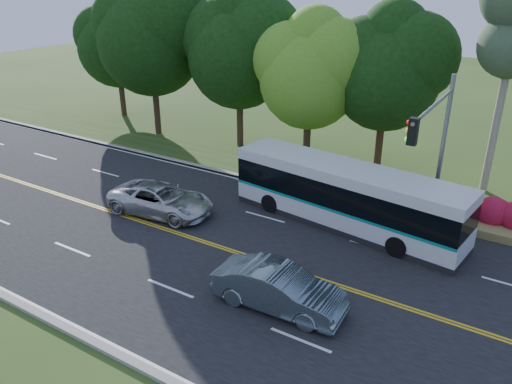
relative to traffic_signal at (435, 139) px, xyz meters
The scene contains 12 objects.
ground 9.65m from the traffic_signal, 140.23° to the right, with size 120.00×120.00×0.00m, color #284517.
road 9.65m from the traffic_signal, 140.23° to the right, with size 60.00×14.00×0.02m, color black.
curb_north 8.15m from the traffic_signal, 164.96° to the left, with size 60.00×0.30×0.15m, color gray.
curb_south 14.86m from the traffic_signal, 117.35° to the right, with size 60.00×0.30×0.15m, color gray.
grass_verge 8.74m from the traffic_signal, 151.03° to the left, with size 60.00×4.00×0.10m, color #284517.
lane_markings 9.71m from the traffic_signal, 140.63° to the right, with size 57.60×13.82×0.00m.
tree_row 13.61m from the traffic_signal, 150.00° to the left, with size 44.70×9.10×13.84m.
bougainvillea_hedge 4.86m from the traffic_signal, 75.94° to the left, with size 9.50×2.25×1.50m.
traffic_signal is the anchor object (origin of this frame).
transit_bus 4.73m from the traffic_signal, 169.35° to the right, with size 11.34×3.88×2.91m.
sedan 9.14m from the traffic_signal, 110.89° to the right, with size 1.66×4.77×1.57m, color slate.
suv 12.91m from the traffic_signal, 160.14° to the right, with size 2.41×5.24×1.45m, color silver.
Camera 1 is at (10.49, -15.18, 11.03)m, focal length 35.00 mm.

